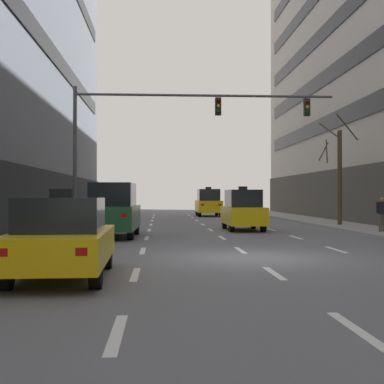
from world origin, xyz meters
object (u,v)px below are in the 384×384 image
at_px(street_tree_0, 339,173).
at_px(car_driving_1, 113,210).
at_px(pedestrian_0, 382,212).
at_px(taxi_driving_3, 62,239).
at_px(taxi_driving_0, 243,210).
at_px(traffic_signal_0, 168,124).
at_px(taxi_driving_2, 208,203).

bearing_deg(street_tree_0, car_driving_1, -151.62).
bearing_deg(pedestrian_0, car_driving_1, -176.98).
xyz_separation_m(taxi_driving_3, street_tree_0, (11.81, 17.31, 2.11)).
xyz_separation_m(taxi_driving_0, pedestrian_0, (5.65, -3.40, -0.00)).
bearing_deg(traffic_signal_0, car_driving_1, -126.48).
bearing_deg(street_tree_0, taxi_driving_0, -157.77).
bearing_deg(taxi_driving_2, traffic_signal_0, -100.89).
relative_size(taxi_driving_3, pedestrian_0, 3.01).
relative_size(taxi_driving_3, street_tree_0, 0.77).
distance_m(car_driving_1, taxi_driving_3, 10.99).
bearing_deg(car_driving_1, pedestrian_0, 3.02).
height_order(car_driving_1, taxi_driving_3, car_driving_1).
height_order(taxi_driving_3, traffic_signal_0, traffic_signal_0).
xyz_separation_m(taxi_driving_2, traffic_signal_0, (-3.65, -18.95, 4.05)).
distance_m(taxi_driving_0, traffic_signal_0, 5.66).
height_order(taxi_driving_2, traffic_signal_0, traffic_signal_0).
height_order(traffic_signal_0, street_tree_0, traffic_signal_0).
relative_size(taxi_driving_2, traffic_signal_0, 0.38).
bearing_deg(taxi_driving_3, street_tree_0, 55.69).
relative_size(taxi_driving_0, traffic_signal_0, 0.34).
bearing_deg(car_driving_1, taxi_driving_2, 74.86).
bearing_deg(pedestrian_0, taxi_driving_2, 104.93).
xyz_separation_m(taxi_driving_2, street_tree_0, (5.73, -15.77, 1.82)).
bearing_deg(traffic_signal_0, taxi_driving_3, -99.76).
bearing_deg(street_tree_0, taxi_driving_2, 109.98).
height_order(taxi_driving_2, pedestrian_0, taxi_driving_2).
bearing_deg(car_driving_1, taxi_driving_3, -90.52).
xyz_separation_m(car_driving_1, taxi_driving_3, (-0.10, -10.98, -0.29)).
xyz_separation_m(street_tree_0, pedestrian_0, (-0.00, -5.71, -1.94)).
relative_size(taxi_driving_0, pedestrian_0, 2.77).
relative_size(taxi_driving_0, street_tree_0, 0.70).
xyz_separation_m(taxi_driving_0, taxi_driving_2, (-0.08, 18.08, 0.12)).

